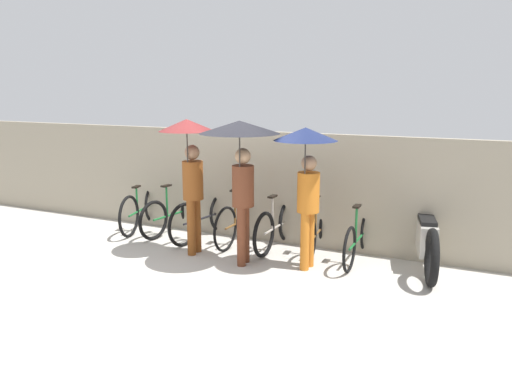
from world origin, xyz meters
TOP-DOWN VIEW (x-y plane):
  - ground_plane at (0.00, 0.00)m, footprint 30.00×30.00m
  - back_wall at (0.00, 2.02)m, footprint 13.03×0.12m
  - parked_bicycle_0 at (-2.03, 1.68)m, footprint 0.55×1.77m
  - parked_bicycle_1 at (-1.35, 1.74)m, footprint 0.44×1.76m
  - parked_bicycle_2 at (-0.68, 1.65)m, footprint 0.47×1.79m
  - parked_bicycle_3 at (0.00, 1.68)m, footprint 0.44×1.73m
  - parked_bicycle_4 at (0.68, 1.67)m, footprint 0.44×1.68m
  - parked_bicycle_5 at (1.35, 1.75)m, footprint 0.44×1.64m
  - parked_bicycle_6 at (2.03, 1.64)m, footprint 0.44×1.76m
  - pedestrian_leading at (-0.41, 0.81)m, footprint 0.84×0.84m
  - pedestrian_center at (0.52, 0.67)m, footprint 1.14×1.14m
  - pedestrian_trailing at (1.43, 0.92)m, footprint 0.88×0.88m
  - motorcycle at (3.00, 1.72)m, footprint 0.72×2.14m

SIDE VIEW (x-z plane):
  - ground_plane at x=0.00m, z-range 0.00..0.00m
  - parked_bicycle_5 at x=1.35m, z-range -0.18..0.89m
  - parked_bicycle_6 at x=2.03m, z-range -0.17..0.89m
  - parked_bicycle_1 at x=-1.35m, z-range -0.17..0.90m
  - parked_bicycle_4 at x=0.68m, z-range -0.13..0.89m
  - parked_bicycle_2 at x=-0.68m, z-range -0.16..0.94m
  - parked_bicycle_3 at x=0.00m, z-range -0.12..0.89m
  - parked_bicycle_0 at x=-2.03m, z-range -0.15..0.92m
  - motorcycle at x=3.00m, z-range -0.05..0.91m
  - back_wall at x=0.00m, z-range 0.00..1.88m
  - pedestrian_trailing at x=1.43m, z-range 0.53..2.59m
  - pedestrian_leading at x=-0.41m, z-range 0.52..2.65m
  - pedestrian_center at x=0.52m, z-range 0.66..2.81m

